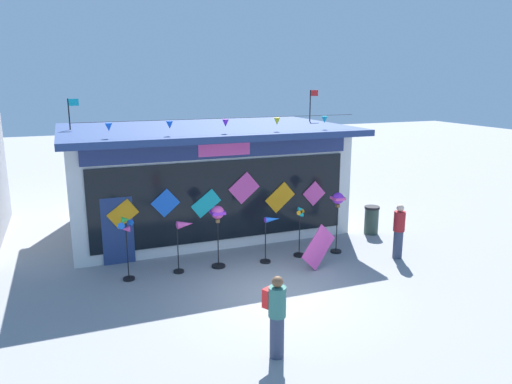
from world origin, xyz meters
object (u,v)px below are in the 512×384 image
(wind_spinner_far_left, at_px, (126,235))
(trash_bin, at_px, (371,220))
(kite_shop_building, at_px, (202,177))
(person_near_camera, at_px, (276,315))
(display_kite_on_ground, at_px, (318,247))
(person_mid_plaza, at_px, (399,231))
(wind_spinner_right, at_px, (300,230))
(wind_spinner_far_right, at_px, (338,205))
(wind_spinner_left, at_px, (184,233))
(wind_spinner_center_right, at_px, (270,233))
(wind_spinner_center_left, at_px, (218,220))

(wind_spinner_far_left, xyz_separation_m, trash_bin, (8.43, 1.05, -0.77))
(kite_shop_building, bearing_deg, person_near_camera, -96.37)
(display_kite_on_ground, bearing_deg, person_mid_plaza, -3.83)
(kite_shop_building, distance_m, wind_spinner_right, 4.55)
(wind_spinner_far_right, bearing_deg, display_kite_on_ground, -140.67)
(trash_bin, bearing_deg, wind_spinner_left, -171.74)
(wind_spinner_center_right, relative_size, wind_spinner_far_right, 0.72)
(wind_spinner_center_right, bearing_deg, kite_shop_building, 102.32)
(wind_spinner_center_left, bearing_deg, wind_spinner_right, -1.71)
(kite_shop_building, xyz_separation_m, wind_spinner_center_left, (-0.65, -3.91, -0.46))
(kite_shop_building, bearing_deg, wind_spinner_center_right, -77.68)
(wind_spinner_center_right, height_order, wind_spinner_right, wind_spinner_right)
(wind_spinner_center_right, height_order, trash_bin, wind_spinner_center_right)
(wind_spinner_far_left, xyz_separation_m, wind_spinner_center_right, (4.07, -0.14, -0.37))
(wind_spinner_left, distance_m, person_mid_plaza, 6.38)
(display_kite_on_ground, bearing_deg, kite_shop_building, 111.61)
(wind_spinner_far_left, distance_m, wind_spinner_far_right, 6.33)
(wind_spinner_far_right, bearing_deg, wind_spinner_far_left, 178.63)
(kite_shop_building, height_order, person_mid_plaza, kite_shop_building)
(person_mid_plaza, bearing_deg, trash_bin, 81.66)
(person_mid_plaza, bearing_deg, display_kite_on_ground, -176.57)
(trash_bin, bearing_deg, display_kite_on_ground, -146.75)
(wind_spinner_center_left, distance_m, person_mid_plaza, 5.44)
(wind_spinner_far_right, bearing_deg, wind_spinner_right, 175.42)
(wind_spinner_far_right, height_order, person_near_camera, wind_spinner_far_right)
(wind_spinner_center_left, height_order, wind_spinner_right, wind_spinner_center_left)
(wind_spinner_left, height_order, display_kite_on_ground, wind_spinner_left)
(wind_spinner_center_right, relative_size, person_near_camera, 0.83)
(wind_spinner_far_left, xyz_separation_m, wind_spinner_right, (5.09, -0.05, -0.42))
(wind_spinner_far_right, distance_m, person_mid_plaza, 1.96)
(trash_bin, xyz_separation_m, display_kite_on_ground, (-3.26, -2.14, 0.12))
(wind_spinner_far_left, distance_m, wind_spinner_right, 5.11)
(wind_spinner_center_left, distance_m, display_kite_on_ground, 2.98)
(kite_shop_building, xyz_separation_m, wind_spinner_far_left, (-3.18, -3.94, -0.61))
(person_mid_plaza, distance_m, display_kite_on_ground, 2.63)
(wind_spinner_far_right, bearing_deg, wind_spinner_center_left, 177.36)
(wind_spinner_right, relative_size, display_kite_on_ground, 1.35)
(wind_spinner_left, distance_m, wind_spinner_right, 3.56)
(kite_shop_building, bearing_deg, wind_spinner_center_left, -99.40)
(person_near_camera, bearing_deg, trash_bin, 15.10)
(wind_spinner_far_left, relative_size, person_mid_plaza, 1.07)
(wind_spinner_right, height_order, trash_bin, wind_spinner_right)
(person_near_camera, bearing_deg, kite_shop_building, 55.39)
(wind_spinner_center_left, relative_size, display_kite_on_ground, 1.57)
(wind_spinner_center_right, bearing_deg, display_kite_on_ground, -40.87)
(wind_spinner_right, distance_m, display_kite_on_ground, 1.07)
(wind_spinner_center_left, height_order, wind_spinner_center_right, wind_spinner_center_left)
(kite_shop_building, relative_size, person_near_camera, 5.64)
(wind_spinner_far_left, height_order, wind_spinner_center_left, wind_spinner_center_left)
(kite_shop_building, distance_m, person_mid_plaza, 7.03)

